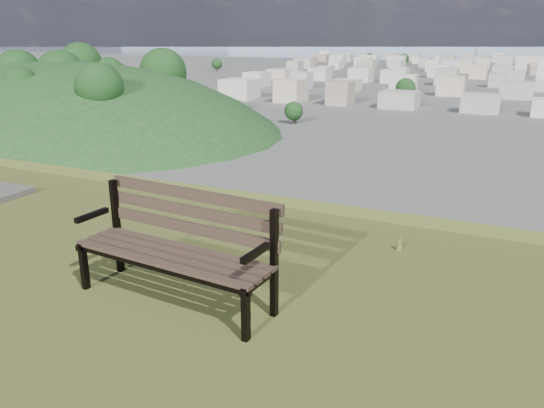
% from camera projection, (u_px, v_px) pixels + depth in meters
% --- Properties ---
extents(park_bench, '(1.84, 0.72, 0.94)m').
position_uv_depth(park_bench, '(179.00, 241.00, 4.51)').
color(park_bench, '#483729').
rests_on(park_bench, hilltop_mesa).
extents(green_wooded_hill, '(150.85, 120.68, 75.42)m').
position_uv_depth(green_wooded_hill, '(66.00, 129.00, 155.17)').
color(green_wooded_hill, '#163C17').
rests_on(green_wooded_hill, ground).
extents(city_blocks, '(395.00, 361.00, 7.00)m').
position_uv_depth(city_blocks, '(520.00, 69.00, 350.57)').
color(city_blocks, beige).
rests_on(city_blocks, ground).
extents(city_trees, '(406.52, 387.20, 9.98)m').
position_uv_depth(city_trees, '(466.00, 74.00, 295.71)').
color(city_trees, '#34201A').
rests_on(city_trees, ground).
extents(bay_water, '(2400.00, 700.00, 0.12)m').
position_uv_depth(bay_water, '(526.00, 51.00, 787.47)').
color(bay_water, '#7F8BA1').
rests_on(bay_water, ground).
extents(far_hills, '(2050.00, 340.00, 60.00)m').
position_uv_depth(far_hills, '(500.00, 33.00, 1237.58)').
color(far_hills, '#94A7B8').
rests_on(far_hills, ground).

